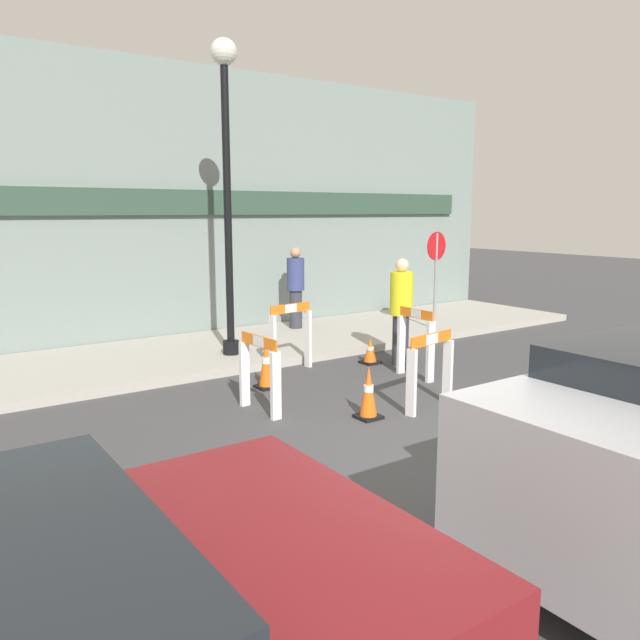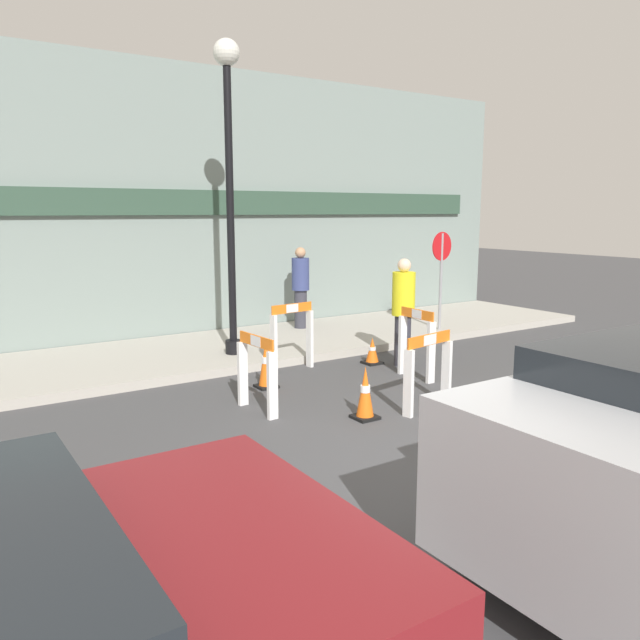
% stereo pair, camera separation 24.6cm
% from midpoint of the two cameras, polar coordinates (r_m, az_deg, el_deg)
% --- Properties ---
extents(ground_plane, '(60.00, 60.00, 0.00)m').
position_cam_midpoint_polar(ground_plane, '(6.74, 9.38, -13.21)').
color(ground_plane, '#424244').
extents(sidewalk_slab, '(18.00, 3.12, 0.14)m').
position_cam_midpoint_polar(sidewalk_slab, '(11.62, -11.92, -3.00)').
color(sidewalk_slab, '#ADA89E').
rests_on(sidewalk_slab, ground_plane).
extents(storefront_facade, '(18.00, 0.22, 5.50)m').
position_cam_midpoint_polar(storefront_facade, '(12.86, -15.26, 10.14)').
color(storefront_facade, gray).
rests_on(storefront_facade, ground_plane).
extents(streetlamp_post, '(0.44, 0.44, 5.26)m').
position_cam_midpoint_polar(streetlamp_post, '(10.89, -9.22, 14.50)').
color(streetlamp_post, black).
rests_on(streetlamp_post, sidewalk_slab).
extents(stop_sign, '(0.60, 0.09, 2.06)m').
position_cam_midpoint_polar(stop_sign, '(13.38, 10.04, 5.06)').
color(stop_sign, gray).
rests_on(stop_sign, sidewalk_slab).
extents(barricade_0, '(0.81, 0.21, 1.13)m').
position_cam_midpoint_polar(barricade_0, '(10.35, -3.38, -1.39)').
color(barricade_0, white).
rests_on(barricade_0, ground_plane).
extents(barricade_1, '(0.19, 0.81, 1.04)m').
position_cam_midpoint_polar(barricade_1, '(8.24, -6.41, -4.71)').
color(barricade_1, white).
rests_on(barricade_1, ground_plane).
extents(barricade_2, '(0.89, 0.28, 1.04)m').
position_cam_midpoint_polar(barricade_2, '(8.43, 9.24, -4.38)').
color(barricade_2, white).
rests_on(barricade_2, ground_plane).
extents(barricade_3, '(0.14, 0.73, 1.11)m').
position_cam_midpoint_polar(barricade_3, '(9.98, 8.03, -1.98)').
color(barricade_3, white).
rests_on(barricade_3, ground_plane).
extents(traffic_cone_0, '(0.30, 0.30, 0.46)m').
position_cam_midpoint_polar(traffic_cone_0, '(10.91, 3.97, -2.86)').
color(traffic_cone_0, black).
rests_on(traffic_cone_0, ground_plane).
extents(traffic_cone_1, '(0.30, 0.30, 0.75)m').
position_cam_midpoint_polar(traffic_cone_1, '(9.40, -5.69, -4.08)').
color(traffic_cone_1, black).
rests_on(traffic_cone_1, ground_plane).
extents(traffic_cone_2, '(0.30, 0.30, 0.69)m').
position_cam_midpoint_polar(traffic_cone_2, '(8.04, 3.58, -6.69)').
color(traffic_cone_2, black).
rests_on(traffic_cone_2, ground_plane).
extents(person_worker, '(0.50, 0.50, 1.84)m').
position_cam_midpoint_polar(person_worker, '(10.71, 6.78, 1.04)').
color(person_worker, '#33333D').
rests_on(person_worker, ground_plane).
extents(person_pedestrian, '(0.48, 0.48, 1.73)m').
position_cam_midpoint_polar(person_pedestrian, '(13.32, -2.77, 3.21)').
color(person_pedestrian, '#33333D').
rests_on(person_pedestrian, sidewalk_slab).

